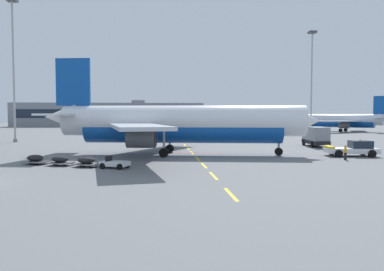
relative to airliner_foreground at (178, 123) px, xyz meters
The scene contains 11 objects.
ground 32.06m from the airliner_foreground, 41.09° to the left, with size 400.00×400.00×0.00m, color slate.
apron_paint_markings 19.49m from the airliner_foreground, 84.05° to the left, with size 8.00×96.91×0.01m.
airliner_foreground is the anchor object (origin of this frame).
pushback_tug 21.64m from the airliner_foreground, ahead, with size 6.36×3.90×2.08m.
airliner_mid_left 83.51m from the airliner_foreground, 50.38° to the left, with size 25.14×25.49×10.56m.
catering_truck 25.10m from the airliner_foreground, 25.37° to the left, with size 3.18×7.19×3.14m.
baggage_train 14.91m from the airliner_foreground, 137.95° to the right, with size 11.22×5.99×1.14m.
ground_crew_worker 19.85m from the airliner_foreground, 21.19° to the right, with size 0.38×0.61×1.66m.
apron_light_mast_near 40.66m from the airliner_foreground, 138.42° to the left, with size 1.80×1.80×26.32m.
apron_light_mast_far 56.98m from the airliner_foreground, 50.67° to the left, with size 1.80×1.80×25.54m.
terminal_satellite 133.37m from the airliner_foreground, 100.27° to the left, with size 83.28×25.11×12.04m.
Camera 1 is at (13.40, -28.18, 4.96)m, focal length 35.36 mm.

